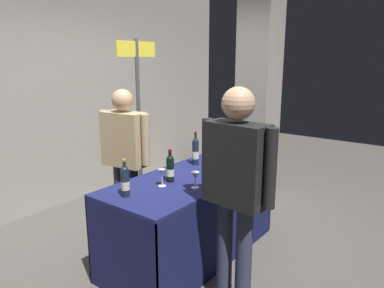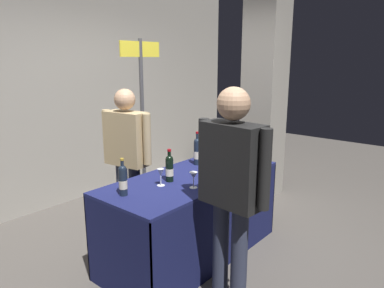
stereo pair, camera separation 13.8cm
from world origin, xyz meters
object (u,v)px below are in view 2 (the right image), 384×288
wine_glass_mid (161,173)px  taster_foreground_right (232,181)px  concrete_pillar (265,79)px  featured_wine_bottle (123,180)px  booth_signpost (142,110)px  vendor_presenter (127,150)px  display_bottle_0 (169,168)px  flower_vase (219,148)px  tasting_table (192,200)px  wine_glass_near_vendor (193,176)px

wine_glass_mid → taster_foreground_right: 0.74m
concrete_pillar → taster_foreground_right: size_ratio=1.90×
featured_wine_bottle → booth_signpost: (1.03, 0.90, 0.36)m
concrete_pillar → vendor_presenter: 2.13m
display_bottle_0 → wine_glass_mid: bearing=-171.0°
flower_vase → booth_signpost: booth_signpost is taller
vendor_presenter → booth_signpost: booth_signpost is taller
tasting_table → wine_glass_mid: wine_glass_mid is taller
display_bottle_0 → wine_glass_near_vendor: size_ratio=2.13×
tasting_table → display_bottle_0: 0.44m
featured_wine_bottle → booth_signpost: 1.41m
tasting_table → wine_glass_near_vendor: (-0.24, -0.21, 0.34)m
wine_glass_near_vendor → booth_signpost: booth_signpost is taller
tasting_table → taster_foreground_right: 0.93m
display_bottle_0 → booth_signpost: booth_signpost is taller
tasting_table → flower_vase: 0.72m
vendor_presenter → flower_vase: bearing=40.3°
featured_wine_bottle → display_bottle_0: bearing=-6.1°
display_bottle_0 → taster_foreground_right: bearing=-101.9°
tasting_table → taster_foreground_right: size_ratio=1.08×
tasting_table → wine_glass_near_vendor: wine_glass_near_vendor is taller
taster_foreground_right → wine_glass_near_vendor: bearing=-13.8°
wine_glass_mid → vendor_presenter: bearing=70.5°
tasting_table → display_bottle_0: size_ratio=6.19×
wine_glass_mid → wine_glass_near_vendor: bearing=-61.0°
concrete_pillar → wine_glass_near_vendor: size_ratio=23.15×
display_bottle_0 → flower_vase: (0.85, 0.08, -0.00)m
display_bottle_0 → vendor_presenter: size_ratio=0.19×
tasting_table → wine_glass_near_vendor: size_ratio=13.17×
display_bottle_0 → taster_foreground_right: 0.78m
vendor_presenter → display_bottle_0: bearing=-17.8°
wine_glass_mid → flower_vase: flower_vase is taller
featured_wine_bottle → flower_vase: 1.32m
tasting_table → flower_vase: bearing=12.4°
concrete_pillar → booth_signpost: size_ratio=1.54×
taster_foreground_right → concrete_pillar: bearing=-60.8°
flower_vase → wine_glass_near_vendor: bearing=-157.5°
featured_wine_bottle → taster_foreground_right: 0.87m
wine_glass_mid → flower_vase: size_ratio=0.40×
vendor_presenter → featured_wine_bottle: bearing=-49.1°
taster_foreground_right → flower_vase: bearing=-45.2°
vendor_presenter → booth_signpost: size_ratio=0.76×
taster_foreground_right → featured_wine_bottle: bearing=26.6°
display_bottle_0 → taster_foreground_right: taster_foreground_right is taller
concrete_pillar → booth_signpost: 1.73m
tasting_table → wine_glass_near_vendor: 0.47m
vendor_presenter → tasting_table: bearing=0.6°
taster_foreground_right → booth_signpost: 1.86m
concrete_pillar → booth_signpost: (-1.56, 0.68, -0.30)m
featured_wine_bottle → flower_vase: size_ratio=0.81×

